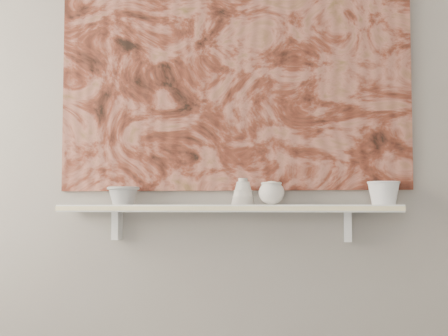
% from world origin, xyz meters
% --- Properties ---
extents(wall_back, '(3.60, 0.00, 3.60)m').
position_xyz_m(wall_back, '(0.00, 1.60, 1.35)').
color(wall_back, gray).
rests_on(wall_back, floor).
extents(shelf, '(1.40, 0.18, 0.03)m').
position_xyz_m(shelf, '(0.00, 1.51, 0.92)').
color(shelf, white).
rests_on(shelf, wall_back).
extents(shelf_stripe, '(1.40, 0.01, 0.02)m').
position_xyz_m(shelf_stripe, '(0.00, 1.41, 0.92)').
color(shelf_stripe, beige).
rests_on(shelf_stripe, shelf).
extents(bracket_left, '(0.03, 0.06, 0.12)m').
position_xyz_m(bracket_left, '(-0.49, 1.57, 0.84)').
color(bracket_left, white).
rests_on(bracket_left, wall_back).
extents(bracket_right, '(0.03, 0.06, 0.12)m').
position_xyz_m(bracket_right, '(0.49, 1.57, 0.84)').
color(bracket_right, white).
rests_on(bracket_right, wall_back).
extents(painting, '(1.50, 0.02, 1.10)m').
position_xyz_m(painting, '(0.00, 1.59, 1.54)').
color(painting, maroon).
rests_on(painting, wall_back).
extents(house_motif, '(0.09, 0.00, 0.08)m').
position_xyz_m(house_motif, '(0.45, 1.57, 1.23)').
color(house_motif, black).
rests_on(house_motif, painting).
extents(bowl_grey, '(0.18, 0.18, 0.08)m').
position_xyz_m(bowl_grey, '(-0.44, 1.51, 0.97)').
color(bowl_grey, gray).
rests_on(bowl_grey, shelf).
extents(cup_cream, '(0.12, 0.12, 0.10)m').
position_xyz_m(cup_cream, '(0.19, 1.51, 0.98)').
color(cup_cream, silver).
rests_on(cup_cream, shelf).
extents(bell_vessel, '(0.11, 0.11, 0.11)m').
position_xyz_m(bell_vessel, '(0.07, 1.51, 0.98)').
color(bell_vessel, beige).
rests_on(bell_vessel, shelf).
extents(bowl_white, '(0.15, 0.15, 0.09)m').
position_xyz_m(bowl_white, '(0.63, 1.51, 0.98)').
color(bowl_white, silver).
rests_on(bowl_white, shelf).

